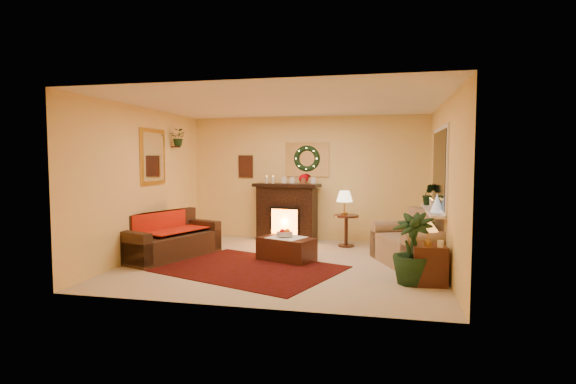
% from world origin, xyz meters
% --- Properties ---
extents(floor, '(5.00, 5.00, 0.00)m').
position_xyz_m(floor, '(0.00, 0.00, 0.00)').
color(floor, beige).
rests_on(floor, ground).
extents(ceiling, '(5.00, 5.00, 0.00)m').
position_xyz_m(ceiling, '(0.00, 0.00, 2.60)').
color(ceiling, white).
rests_on(ceiling, ground).
extents(wall_back, '(5.00, 5.00, 0.00)m').
position_xyz_m(wall_back, '(0.00, 2.25, 1.30)').
color(wall_back, '#EFD88C').
rests_on(wall_back, ground).
extents(wall_front, '(5.00, 5.00, 0.00)m').
position_xyz_m(wall_front, '(0.00, -2.25, 1.30)').
color(wall_front, '#EFD88C').
rests_on(wall_front, ground).
extents(wall_left, '(4.50, 4.50, 0.00)m').
position_xyz_m(wall_left, '(-2.50, 0.00, 1.30)').
color(wall_left, '#EFD88C').
rests_on(wall_left, ground).
extents(wall_right, '(4.50, 4.50, 0.00)m').
position_xyz_m(wall_right, '(2.50, 0.00, 1.30)').
color(wall_right, '#EFD88C').
rests_on(wall_right, ground).
extents(area_rug, '(3.09, 2.71, 0.01)m').
position_xyz_m(area_rug, '(-0.41, -0.50, 0.01)').
color(area_rug, '#5D180A').
rests_on(area_rug, floor).
extents(sofa, '(1.36, 1.96, 0.77)m').
position_xyz_m(sofa, '(-2.04, 0.03, 0.43)').
color(sofa, brown).
rests_on(sofa, floor).
extents(red_throw, '(0.74, 1.21, 0.02)m').
position_xyz_m(red_throw, '(-2.08, 0.21, 0.46)').
color(red_throw, '#BB1207').
rests_on(red_throw, sofa).
extents(fireplace, '(1.27, 0.55, 1.13)m').
position_xyz_m(fireplace, '(-0.40, 2.04, 0.55)').
color(fireplace, black).
rests_on(fireplace, floor).
extents(poinsettia, '(0.20, 0.20, 0.20)m').
position_xyz_m(poinsettia, '(-0.04, 2.05, 1.30)').
color(poinsettia, '#B7000A').
rests_on(poinsettia, fireplace).
extents(mantel_candle_a, '(0.06, 0.06, 0.17)m').
position_xyz_m(mantel_candle_a, '(-0.82, 2.00, 1.26)').
color(mantel_candle_a, white).
rests_on(mantel_candle_a, fireplace).
extents(mantel_candle_b, '(0.05, 0.05, 0.16)m').
position_xyz_m(mantel_candle_b, '(-0.68, 1.99, 1.26)').
color(mantel_candle_b, white).
rests_on(mantel_candle_b, fireplace).
extents(mantel_mirror, '(0.92, 0.02, 0.72)m').
position_xyz_m(mantel_mirror, '(0.00, 2.23, 1.70)').
color(mantel_mirror, white).
rests_on(mantel_mirror, wall_back).
extents(wreath, '(0.55, 0.11, 0.55)m').
position_xyz_m(wreath, '(0.00, 2.19, 1.72)').
color(wreath, '#194719').
rests_on(wreath, wall_back).
extents(wall_art, '(0.32, 0.03, 0.48)m').
position_xyz_m(wall_art, '(-1.35, 2.23, 1.55)').
color(wall_art, '#381E11').
rests_on(wall_art, wall_back).
extents(gold_mirror, '(0.03, 0.84, 1.00)m').
position_xyz_m(gold_mirror, '(-2.48, 0.30, 1.75)').
color(gold_mirror, gold).
rests_on(gold_mirror, wall_left).
extents(hanging_plant, '(0.33, 0.28, 0.36)m').
position_xyz_m(hanging_plant, '(-2.34, 1.05, 1.97)').
color(hanging_plant, '#194719').
rests_on(hanging_plant, wall_left).
extents(loveseat, '(1.38, 1.72, 0.87)m').
position_xyz_m(loveseat, '(2.06, 0.33, 0.42)').
color(loveseat, gray).
rests_on(loveseat, floor).
extents(window_frame, '(0.03, 1.86, 1.36)m').
position_xyz_m(window_frame, '(2.48, 0.55, 1.55)').
color(window_frame, white).
rests_on(window_frame, wall_right).
extents(window_glass, '(0.02, 1.70, 1.22)m').
position_xyz_m(window_glass, '(2.47, 0.55, 1.55)').
color(window_glass, black).
rests_on(window_glass, wall_right).
extents(window_sill, '(0.22, 1.86, 0.04)m').
position_xyz_m(window_sill, '(2.38, 0.55, 0.87)').
color(window_sill, white).
rests_on(window_sill, wall_right).
extents(mini_tree, '(0.19, 0.19, 0.28)m').
position_xyz_m(mini_tree, '(2.40, 0.11, 1.04)').
color(mini_tree, silver).
rests_on(mini_tree, window_sill).
extents(sill_plant, '(0.27, 0.22, 0.50)m').
position_xyz_m(sill_plant, '(2.37, 1.23, 1.08)').
color(sill_plant, '#205224').
rests_on(sill_plant, window_sill).
extents(side_table_round, '(0.55, 0.55, 0.62)m').
position_xyz_m(side_table_round, '(0.88, 1.63, 0.33)').
color(side_table_round, black).
rests_on(side_table_round, floor).
extents(lamp_cream, '(0.32, 0.32, 0.48)m').
position_xyz_m(lamp_cream, '(0.85, 1.62, 0.88)').
color(lamp_cream, '#FFE8B5').
rests_on(lamp_cream, side_table_round).
extents(end_table_square, '(0.47, 0.47, 0.54)m').
position_xyz_m(end_table_square, '(2.22, -0.78, 0.27)').
color(end_table_square, black).
rests_on(end_table_square, floor).
extents(lamp_tiffany, '(0.27, 0.27, 0.39)m').
position_xyz_m(lamp_tiffany, '(2.20, -0.81, 0.74)').
color(lamp_tiffany, '#FF9E3F').
rests_on(lamp_tiffany, end_table_square).
extents(coffee_table, '(1.05, 0.82, 0.39)m').
position_xyz_m(coffee_table, '(0.01, 0.19, 0.21)').
color(coffee_table, '#3E1E11').
rests_on(coffee_table, floor).
extents(fruit_bowl, '(0.27, 0.27, 0.06)m').
position_xyz_m(fruit_bowl, '(-0.03, 0.21, 0.45)').
color(fruit_bowl, silver).
rests_on(fruit_bowl, coffee_table).
extents(floor_palm, '(2.15, 2.15, 2.94)m').
position_xyz_m(floor_palm, '(2.00, -0.83, 0.45)').
color(floor_palm, '#17391B').
rests_on(floor_palm, floor).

